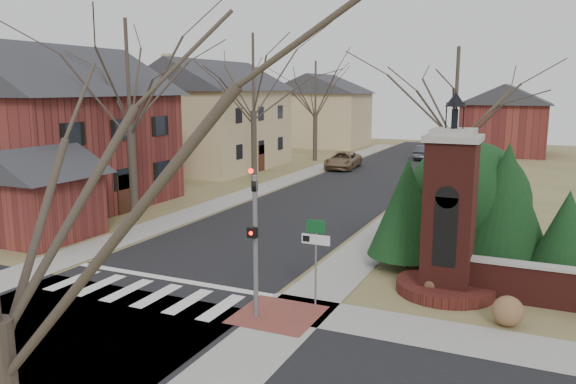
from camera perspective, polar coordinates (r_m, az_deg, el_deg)
The scene contains 28 objects.
ground at distance 18.60m, azimuth -16.17°, elevation -10.65°, with size 120.00×120.00×0.00m, color brown.
main_street at distance 37.48m, azimuth 6.08°, elevation 0.33°, with size 8.00×70.00×0.01m, color black.
cross_street at distance 16.63m, azimuth -23.06°, elevation -13.67°, with size 120.00×8.00×0.01m, color black.
crosswalk_zone at distance 19.17m, azimuth -14.61°, elevation -9.91°, with size 8.00×2.20×0.02m, color silver.
stop_bar at distance 20.28m, azimuth -11.93°, elevation -8.65°, with size 8.00×0.35×0.02m, color silver.
sidewalk_right_main at distance 36.22m, azimuth 13.91°, elevation -0.27°, with size 2.00×60.00×0.02m, color gray.
sidewalk_left at distance 39.39m, azimuth -1.11°, elevation 0.89°, with size 2.00×60.00×0.02m, color gray.
curb_apron at distance 16.90m, azimuth -1.07°, elevation -12.37°, with size 2.40×2.40×0.02m, color brown.
traffic_signal_pole at distance 15.93m, azimuth -3.39°, elevation -4.05°, with size 0.28×0.41×4.50m.
sign_post at distance 16.82m, azimuth 2.81°, elevation -5.50°, with size 0.90×0.07×2.75m.
brick_gate_monument at distance 18.75m, azimuth 16.02°, elevation -3.54°, with size 3.20×3.20×6.47m.
house_brick_left at distance 33.70m, azimuth -22.52°, elevation 6.43°, with size 9.80×11.80×9.42m.
house_stucco_left at distance 47.26m, azimuth -7.70°, elevation 7.99°, with size 9.80×12.80×9.28m.
garage_left at distance 26.97m, azimuth -24.07°, elevation 0.30°, with size 4.80×4.80×4.29m.
house_distant_left at distance 65.47m, azimuth 3.31°, elevation 8.43°, with size 10.80×8.80×8.53m.
house_distant_right at distance 61.23m, azimuth 21.19°, elevation 7.04°, with size 8.80×8.80×7.30m.
evergreen_near at distance 20.96m, azimuth 11.99°, elevation -1.53°, with size 2.80×2.80×4.10m.
evergreen_mid at distance 21.65m, azimuth 21.27°, elevation -0.82°, with size 3.40×3.40×4.70m.
evergreen_far at distance 20.82m, azimuth 26.48°, elevation -3.63°, with size 2.40×2.40×3.30m.
evergreen_mass at distance 23.08m, azimuth 17.71°, elevation -0.44°, with size 4.80×4.80×4.80m, color black.
bare_tree_0 at distance 28.81m, azimuth -16.01°, elevation 12.32°, with size 8.05×8.05×11.15m.
bare_tree_1 at distance 39.67m, azimuth -3.56°, elevation 12.57°, with size 8.40×8.40×11.64m.
bare_tree_2 at distance 51.68m, azimuth 2.82°, elevation 10.97°, with size 7.35×7.35×10.19m.
bare_tree_3 at distance 29.34m, azimuth 16.78°, elevation 10.27°, with size 7.00×7.00×9.70m.
pickup_truck at distance 46.85m, azimuth 5.60°, elevation 3.22°, with size 2.30×4.99×1.39m, color brown.
distant_car at distance 54.28m, azimuth 13.72°, elevation 3.93°, with size 1.39×4.00×1.32m, color #393C42.
dry_shrub_left at distance 18.94m, azimuth 14.36°, elevation -8.93°, with size 0.78×0.78×0.78m, color brown.
dry_shrub_right at distance 17.21m, azimuth 21.43°, elevation -11.20°, with size 0.86×0.86×0.86m, color brown.
Camera 1 is at (11.50, -13.06, 6.58)m, focal length 35.00 mm.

